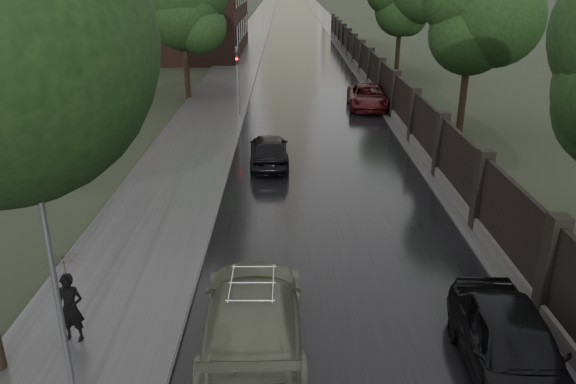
{
  "coord_description": "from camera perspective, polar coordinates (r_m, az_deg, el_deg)",
  "views": [
    {
      "loc": [
        -1.6,
        -6.53,
        7.83
      ],
      "look_at": [
        -1.54,
        9.54,
        1.5
      ],
      "focal_mm": 35.0,
      "sensor_mm": 36.0,
      "label": 1
    }
  ],
  "objects": [
    {
      "name": "pedestrian_umbrella",
      "position": [
        12.97,
        -21.74,
        -7.62
      ],
      "size": [
        1.01,
        1.03,
        2.54
      ],
      "rotation": [
        0.0,
        0.0,
        -0.07
      ],
      "color": "black",
      "rests_on": "sidewalk_left"
    },
    {
      "name": "fence_right",
      "position": [
        39.63,
        8.96,
        11.34
      ],
      "size": [
        0.45,
        75.72,
        2.7
      ],
      "color": "#383533",
      "rests_on": "ground"
    },
    {
      "name": "traffic_light",
      "position": [
        32.1,
        -5.15,
        11.68
      ],
      "size": [
        0.16,
        0.32,
        4.0
      ],
      "color": "#59595E",
      "rests_on": "ground"
    },
    {
      "name": "car_right_near",
      "position": [
        12.55,
        21.76,
        -14.41
      ],
      "size": [
        2.08,
        4.67,
        1.56
      ],
      "primitive_type": "imported",
      "rotation": [
        0.0,
        0.0,
        -0.05
      ],
      "color": "black",
      "rests_on": "ground"
    },
    {
      "name": "tree_left_far",
      "position": [
        37.17,
        -10.61,
        17.17
      ],
      "size": [
        4.25,
        4.25,
        7.39
      ],
      "color": "black",
      "rests_on": "ground"
    },
    {
      "name": "car_right_far",
      "position": [
        35.08,
        8.09,
        9.57
      ],
      "size": [
        2.6,
        5.17,
        1.4
      ],
      "primitive_type": "imported",
      "rotation": [
        0.0,
        0.0,
        -0.05
      ],
      "color": "black",
      "rests_on": "ground"
    },
    {
      "name": "volga_sedan",
      "position": [
        12.61,
        -3.58,
        -12.47
      ],
      "size": [
        2.36,
        5.5,
        1.58
      ],
      "primitive_type": "imported",
      "rotation": [
        0.0,
        0.0,
        3.17
      ],
      "color": "#515544",
      "rests_on": "ground"
    },
    {
      "name": "tree_right_b",
      "position": [
        30.08,
        18.03,
        15.01
      ],
      "size": [
        4.08,
        4.08,
        7.01
      ],
      "color": "black",
      "rests_on": "ground"
    },
    {
      "name": "lamp_post",
      "position": [
        10.27,
        -22.29,
        -10.44
      ],
      "size": [
        0.25,
        0.12,
        5.11
      ],
      "color": "#59595E",
      "rests_on": "ground"
    },
    {
      "name": "hatchback_left",
      "position": [
        24.18,
        -1.93,
        4.33
      ],
      "size": [
        1.82,
        4.15,
        1.39
      ],
      "primitive_type": "imported",
      "rotation": [
        0.0,
        0.0,
        3.19
      ],
      "color": "black",
      "rests_on": "ground"
    },
    {
      "name": "tree_right_c",
      "position": [
        47.5,
        11.37,
        17.63
      ],
      "size": [
        4.08,
        4.08,
        7.01
      ],
      "color": "black",
      "rests_on": "ground"
    }
  ]
}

